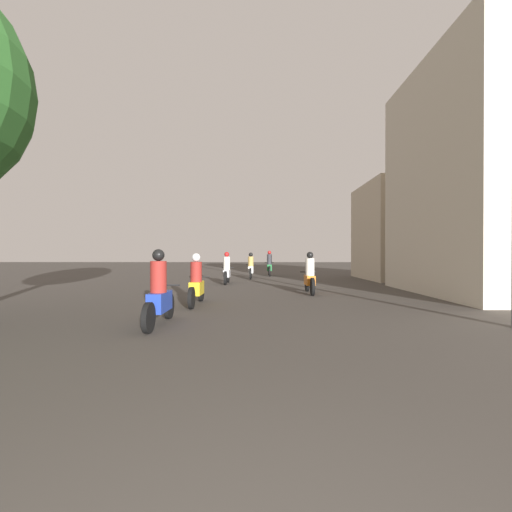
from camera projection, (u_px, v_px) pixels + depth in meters
The scene contains 8 objects.
motorcycle_blue at pixel (159, 295), 6.91m from camera, with size 0.60×1.98×1.55m.
motorcycle_yellow at pixel (197, 284), 9.69m from camera, with size 0.60×2.06×1.47m.
motorcycle_orange at pixel (310, 277), 12.51m from camera, with size 0.60×2.00×1.53m.
motorcycle_silver at pixel (227, 271), 16.66m from camera, with size 0.60×2.06×1.55m.
motorcycle_white at pixel (251, 268), 20.10m from camera, with size 0.60×2.00×1.54m.
motorcycle_green at pixel (269, 266), 22.69m from camera, with size 0.60×2.02×1.66m.
building_right_near at pixel (485, 178), 12.23m from camera, with size 4.58×6.91×8.34m.
building_right_far at pixel (411, 232), 19.67m from camera, with size 5.40×5.50×5.47m.
Camera 1 is at (0.02, -0.64, 1.45)m, focal length 24.00 mm.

